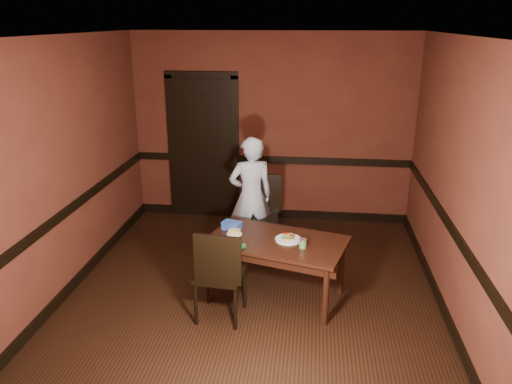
% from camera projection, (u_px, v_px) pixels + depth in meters
% --- Properties ---
extents(floor, '(4.00, 4.50, 0.01)m').
position_uv_depth(floor, '(252.00, 292.00, 5.48)').
color(floor, black).
rests_on(floor, ground).
extents(ceiling, '(4.00, 4.50, 0.01)m').
position_uv_depth(ceiling, '(252.00, 35.00, 4.59)').
color(ceiling, silver).
rests_on(ceiling, ground).
extents(wall_back, '(4.00, 0.02, 2.70)m').
position_uv_depth(wall_back, '(272.00, 129.00, 7.15)').
color(wall_back, '#552619').
rests_on(wall_back, ground).
extents(wall_front, '(4.00, 0.02, 2.70)m').
position_uv_depth(wall_front, '(204.00, 288.00, 2.93)').
color(wall_front, '#552619').
rests_on(wall_front, ground).
extents(wall_left, '(0.02, 4.50, 2.70)m').
position_uv_depth(wall_left, '(64.00, 169.00, 5.26)').
color(wall_left, '#552619').
rests_on(wall_left, ground).
extents(wall_right, '(0.02, 4.50, 2.70)m').
position_uv_depth(wall_right, '(457.00, 183.00, 4.81)').
color(wall_right, '#552619').
rests_on(wall_right, ground).
extents(dado_back, '(4.00, 0.03, 0.10)m').
position_uv_depth(dado_back, '(271.00, 160.00, 7.28)').
color(dado_back, black).
rests_on(dado_back, ground).
extents(dado_left, '(0.03, 4.50, 0.10)m').
position_uv_depth(dado_left, '(71.00, 208.00, 5.40)').
color(dado_left, black).
rests_on(dado_left, ground).
extents(dado_right, '(0.03, 4.50, 0.10)m').
position_uv_depth(dado_right, '(450.00, 225.00, 4.96)').
color(dado_right, black).
rests_on(dado_right, ground).
extents(baseboard_back, '(4.00, 0.03, 0.12)m').
position_uv_depth(baseboard_back, '(271.00, 213.00, 7.56)').
color(baseboard_back, black).
rests_on(baseboard_back, ground).
extents(baseboard_left, '(0.03, 4.50, 0.12)m').
position_uv_depth(baseboard_left, '(80.00, 277.00, 5.68)').
color(baseboard_left, black).
rests_on(baseboard_left, ground).
extents(baseboard_right, '(0.03, 4.50, 0.12)m').
position_uv_depth(baseboard_right, '(439.00, 299.00, 5.24)').
color(baseboard_right, black).
rests_on(baseboard_right, ground).
extents(door, '(1.05, 0.07, 2.20)m').
position_uv_depth(door, '(203.00, 145.00, 7.31)').
color(door, black).
rests_on(door, ground).
extents(dining_table, '(1.58, 1.15, 0.66)m').
position_uv_depth(dining_table, '(276.00, 268.00, 5.31)').
color(dining_table, black).
rests_on(dining_table, floor).
extents(chair_far, '(0.50, 0.50, 1.00)m').
position_uv_depth(chair_far, '(259.00, 218.00, 6.20)').
color(chair_far, black).
rests_on(chair_far, floor).
extents(chair_near, '(0.50, 0.50, 0.98)m').
position_uv_depth(chair_near, '(220.00, 272.00, 4.90)').
color(chair_near, black).
rests_on(chair_near, floor).
extents(person, '(0.64, 0.52, 1.51)m').
position_uv_depth(person, '(251.00, 196.00, 6.20)').
color(person, silver).
rests_on(person, floor).
extents(sandwich_plate, '(0.27, 0.27, 0.07)m').
position_uv_depth(sandwich_plate, '(288.00, 238.00, 5.19)').
color(sandwich_plate, white).
rests_on(sandwich_plate, dining_table).
extents(sauce_jar, '(0.08, 0.08, 0.09)m').
position_uv_depth(sauce_jar, '(303.00, 243.00, 5.01)').
color(sauce_jar, '#528241').
rests_on(sauce_jar, dining_table).
extents(cheese_saucer, '(0.17, 0.17, 0.05)m').
position_uv_depth(cheese_saucer, '(234.00, 232.00, 5.33)').
color(cheese_saucer, white).
rests_on(cheese_saucer, dining_table).
extents(food_tub, '(0.24, 0.20, 0.09)m').
position_uv_depth(food_tub, '(232.00, 226.00, 5.45)').
color(food_tub, blue).
rests_on(food_tub, dining_table).
extents(wrapped_veg, '(0.23, 0.18, 0.06)m').
position_uv_depth(wrapped_veg, '(234.00, 248.00, 4.94)').
color(wrapped_veg, '#123E13').
rests_on(wrapped_veg, dining_table).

